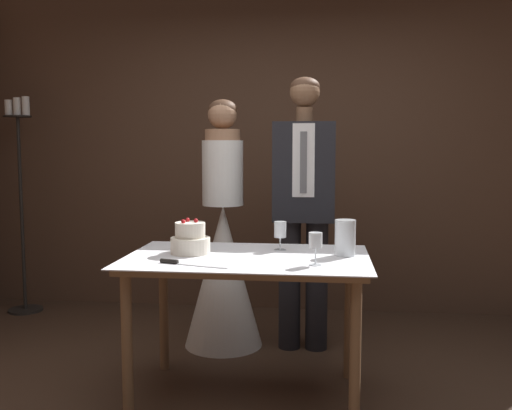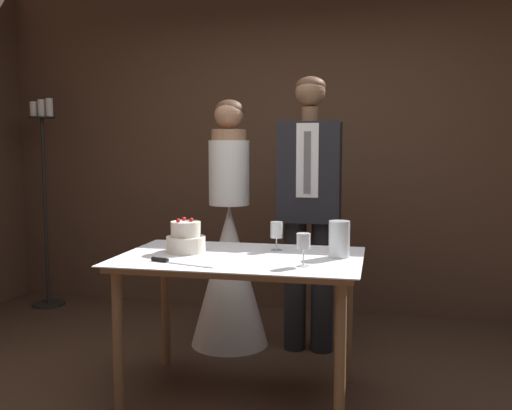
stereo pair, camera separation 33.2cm
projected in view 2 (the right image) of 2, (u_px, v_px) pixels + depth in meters
The scene contains 10 objects.
wall_back at pixel (306, 141), 4.79m from camera, with size 5.54×0.12×2.87m, color #513828.
cake_table at pixel (240, 273), 3.11m from camera, with size 1.32×0.85×0.79m.
tiered_cake at pixel (186, 239), 3.20m from camera, with size 0.22×0.22×0.20m.
cake_knife at pixel (170, 261), 2.92m from camera, with size 0.37×0.13×0.02m.
wine_glass_near at pixel (303, 243), 2.82m from camera, with size 0.07×0.07×0.17m.
wine_glass_middle at pixel (277, 231), 3.25m from camera, with size 0.07×0.07×0.17m.
hurricane_candle at pixel (339, 240), 3.06m from camera, with size 0.11×0.11×0.20m.
bride at pixel (229, 257), 3.96m from camera, with size 0.54×0.54×1.70m.
groom at pixel (309, 201), 3.81m from camera, with size 0.41×0.25×1.84m.
candle_stand at pixel (45, 199), 4.92m from camera, with size 0.28×0.28×1.79m.
Camera 2 is at (0.62, -2.65, 1.38)m, focal length 40.00 mm.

